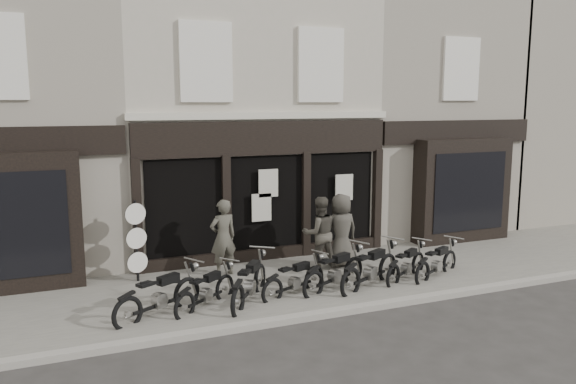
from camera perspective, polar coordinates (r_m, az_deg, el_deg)
name	(u,v)px	position (r m, az deg, el deg)	size (l,w,h in m)	color
ground_plane	(311,296)	(13.10, 2.37, -10.52)	(90.00, 90.00, 0.00)	#2D2B28
pavement	(296,282)	(13.86, 0.80, -9.14)	(30.00, 4.20, 0.12)	#666159
kerb	(336,312)	(12.02, 4.91, -12.06)	(30.00, 0.25, 0.13)	gray
central_building	(233,112)	(17.92, -5.58, 8.05)	(7.30, 6.22, 8.34)	#B4A99A
neighbour_left	(9,116)	(17.14, -26.45, 6.96)	(5.60, 6.73, 8.34)	gray
neighbour_right	(405,112)	(20.62, 11.79, 7.92)	(5.60, 6.73, 8.34)	gray
filler_right	(571,110)	(26.13, 26.78, 7.48)	(11.00, 6.00, 8.20)	gray
motorcycle_0	(160,299)	(11.94, -12.91, -10.58)	(2.02, 1.35, 1.06)	black
motorcycle_1	(206,294)	(12.23, -8.30, -10.20)	(1.68, 1.38, 0.94)	black
motorcycle_2	(250,286)	(12.45, -3.91, -9.51)	(1.56, 1.95, 1.08)	black
motorcycle_3	(295,282)	(12.87, 0.69, -9.13)	(1.85, 0.99, 0.94)	black
motorcycle_4	(335,275)	(13.27, 4.77, -8.38)	(2.05, 1.20, 1.05)	black
motorcycle_5	(370,272)	(13.50, 8.37, -8.04)	(2.14, 1.31, 1.11)	black
motorcycle_6	(406,267)	(14.23, 11.94, -7.51)	(1.79, 1.22, 0.95)	black
motorcycle_7	(437,265)	(14.56, 14.88, -7.21)	(1.87, 1.10, 0.96)	black
man_left	(223,237)	(14.08, -6.61, -4.60)	(0.70, 0.46, 1.92)	#46433A
man_centre	(319,233)	(14.49, 3.21, -4.19)	(0.92, 0.72, 1.90)	#423E36
man_right	(341,230)	(14.75, 5.42, -3.91)	(0.95, 0.62, 1.94)	#3E3A33
advert_sign_post	(137,245)	(13.96, -15.12, -5.20)	(0.50, 0.33, 2.11)	black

